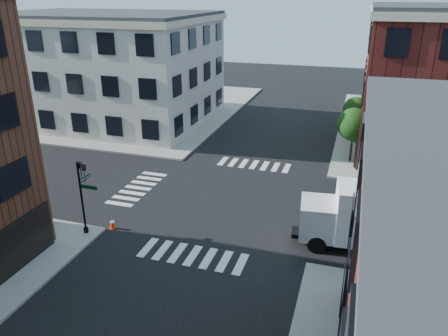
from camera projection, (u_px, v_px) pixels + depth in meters
name	position (u px, v px, depth m)	size (l,w,h in m)	color
ground	(230.00, 201.00, 29.90)	(120.00, 120.00, 0.00)	black
sidewalk_nw	(117.00, 106.00, 54.25)	(30.00, 30.00, 0.15)	gray
building_nw	(105.00, 69.00, 47.23)	(22.00, 16.00, 11.00)	beige
tree_near	(354.00, 126.00, 35.41)	(2.69, 2.69, 4.49)	black
tree_far	(356.00, 111.00, 40.82)	(2.43, 2.43, 4.07)	black
signal_pole	(83.00, 190.00, 24.79)	(1.29, 1.24, 4.60)	black
box_truck	(377.00, 218.00, 23.71)	(8.26, 3.28, 3.66)	white
traffic_cone	(112.00, 224.00, 26.32)	(0.48, 0.48, 0.67)	red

